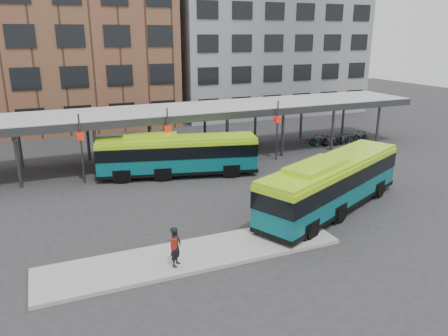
{
  "coord_description": "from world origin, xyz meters",
  "views": [
    {
      "loc": [
        -11.24,
        -20.1,
        9.86
      ],
      "look_at": [
        -1.09,
        3.87,
        1.8
      ],
      "focal_mm": 35.0,
      "sensor_mm": 36.0,
      "label": 1
    }
  ],
  "objects": [
    {
      "name": "pedestrian",
      "position": [
        -6.56,
        -3.72,
        1.1
      ],
      "size": [
        0.75,
        0.79,
        1.81
      ],
      "rotation": [
        0.0,
        0.0,
        0.92
      ],
      "color": "black",
      "rests_on": "boarding_island"
    },
    {
      "name": "building_brick",
      "position": [
        -10.0,
        32.0,
        11.0
      ],
      "size": [
        26.0,
        14.0,
        22.0
      ],
      "primitive_type": "cube",
      "color": "brown",
      "rests_on": "ground"
    },
    {
      "name": "bus_rear",
      "position": [
        -2.62,
        8.85,
        1.61
      ],
      "size": [
        11.46,
        4.98,
        3.09
      ],
      "rotation": [
        0.0,
        0.0,
        -0.24
      ],
      "color": "#085358",
      "rests_on": "ground"
    },
    {
      "name": "canopy",
      "position": [
        -0.06,
        12.87,
        3.91
      ],
      "size": [
        40.0,
        6.53,
        4.8
      ],
      "color": "#999B9E",
      "rests_on": "ground"
    },
    {
      "name": "boarding_island",
      "position": [
        -5.5,
        -3.0,
        0.09
      ],
      "size": [
        14.0,
        3.0,
        0.18
      ],
      "primitive_type": "cube",
      "color": "gray",
      "rests_on": "ground"
    },
    {
      "name": "ground",
      "position": [
        0.0,
        0.0,
        0.0
      ],
      "size": [
        120.0,
        120.0,
        0.0
      ],
      "primitive_type": "plane",
      "color": "#28282B",
      "rests_on": "ground"
    },
    {
      "name": "building_grey",
      "position": [
        16.0,
        32.0,
        10.0
      ],
      "size": [
        24.0,
        14.0,
        20.0
      ],
      "primitive_type": "cube",
      "color": "slate",
      "rests_on": "ground"
    },
    {
      "name": "bike_rack",
      "position": [
        13.67,
        12.07,
        0.46
      ],
      "size": [
        7.34,
        1.66,
        1.0
      ],
      "color": "slate",
      "rests_on": "ground"
    },
    {
      "name": "bus_front",
      "position": [
        3.61,
        -0.87,
        1.71
      ],
      "size": [
        11.84,
        7.33,
        3.28
      ],
      "rotation": [
        0.0,
        0.0,
        0.44
      ],
      "color": "#085358",
      "rests_on": "ground"
    }
  ]
}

